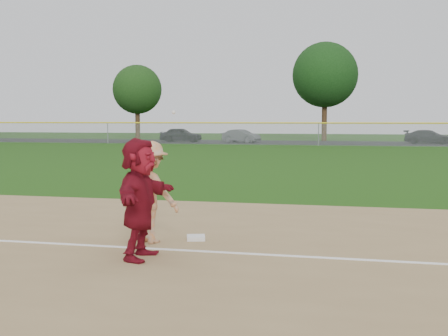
% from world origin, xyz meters
% --- Properties ---
extents(ground, '(160.00, 160.00, 0.00)m').
position_xyz_m(ground, '(0.00, 0.00, 0.00)').
color(ground, '#1C480D').
rests_on(ground, ground).
extents(foul_line, '(60.00, 0.10, 0.01)m').
position_xyz_m(foul_line, '(0.00, -0.80, 0.03)').
color(foul_line, white).
rests_on(foul_line, infield_dirt).
extents(parking_asphalt, '(120.00, 10.00, 0.01)m').
position_xyz_m(parking_asphalt, '(0.00, 46.00, 0.01)').
color(parking_asphalt, black).
rests_on(parking_asphalt, ground).
extents(first_base, '(0.43, 0.43, 0.08)m').
position_xyz_m(first_base, '(-0.25, 0.12, 0.06)').
color(first_base, white).
rests_on(first_base, infield_dirt).
extents(base_runner, '(0.66, 1.90, 2.02)m').
position_xyz_m(base_runner, '(-0.77, -1.48, 1.03)').
color(base_runner, maroon).
rests_on(base_runner, infield_dirt).
extents(car_left, '(4.29, 1.75, 1.46)m').
position_xyz_m(car_left, '(-14.23, 45.15, 0.74)').
color(car_left, black).
rests_on(car_left, parking_asphalt).
extents(car_mid, '(4.15, 2.71, 1.29)m').
position_xyz_m(car_mid, '(-7.94, 45.24, 0.66)').
color(car_mid, '#515257').
rests_on(car_mid, parking_asphalt).
extents(car_right, '(4.82, 2.90, 1.31)m').
position_xyz_m(car_right, '(10.04, 45.85, 0.66)').
color(car_right, black).
rests_on(car_right, parking_asphalt).
extents(first_base_play, '(1.40, 1.05, 2.49)m').
position_xyz_m(first_base_play, '(-1.05, -0.27, 0.98)').
color(first_base_play, '#AFAFB1').
rests_on(first_base_play, infield_dirt).
extents(outfield_fence, '(110.00, 0.12, 110.00)m').
position_xyz_m(outfield_fence, '(0.00, 40.00, 1.96)').
color(outfield_fence, '#999EA0').
rests_on(outfield_fence, ground).
extents(tree_1, '(5.80, 5.80, 8.75)m').
position_xyz_m(tree_1, '(-22.00, 53.00, 5.83)').
color(tree_1, '#3A2615').
rests_on(tree_1, ground).
extents(tree_2, '(7.00, 7.00, 10.58)m').
position_xyz_m(tree_2, '(0.00, 51.50, 7.06)').
color(tree_2, '#392615').
rests_on(tree_2, ground).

